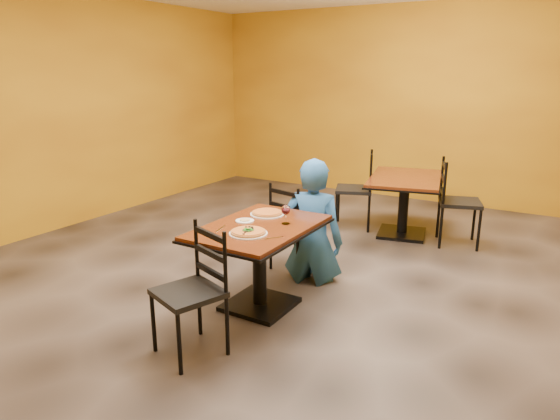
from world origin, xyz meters
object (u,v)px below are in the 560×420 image
Objects in this scene: table_second at (404,192)px; chair_second_left at (354,190)px; side_plate at (245,221)px; wine_glass at (286,214)px; diner at (313,220)px; chair_main_near at (188,294)px; pizza_far at (267,212)px; table_main at (259,247)px; plate_far at (267,214)px; pizza_main at (248,232)px; chair_second_right at (460,203)px; chair_main_far at (296,227)px; plate_main at (248,233)px.

chair_second_left reaches higher than table_second.
side_plate is 0.89× the size of wine_glass.
diner reaches higher than wine_glass.
pizza_far is (-0.09, 1.20, 0.30)m from chair_main_near.
wine_glass reaches higher than table_main.
table_second is (0.46, 2.59, 0.00)m from table_main.
plate_far is at bearing 113.70° from chair_main_near.
chair_main_near reaches higher than pizza_main.
table_second is 2.36m from pizza_far.
side_plate is 0.37m from wine_glass.
table_main is at bearing 107.83° from chair_main_near.
chair_second_right is at bearing 63.12° from side_plate.
chair_main_near is at bearing -91.59° from table_main.
plate_far is 1.94× the size of side_plate.
table_second is 5.00× the size of pizza_main.
wine_glass is (0.12, 0.39, 0.07)m from pizza_main.
side_plate is (0.04, -2.56, 0.25)m from chair_second_left.
chair_main_near is 1.03× the size of chair_main_far.
wine_glass is (0.28, -0.15, 0.07)m from pizza_far.
table_second is 1.39× the size of chair_second_right.
side_plate is at bearing -19.47° from chair_second_left.
pizza_far is (-0.57, -2.28, 0.21)m from table_second.
pizza_far is at bearing 151.49° from wine_glass.
chair_second_left reaches higher than pizza_main.
plate_main is at bearing 0.00° from pizza_main.
chair_main_near reaches higher than plate_far.
pizza_main is at bearing -106.50° from wine_glass.
chair_main_far is at bearing 93.36° from plate_far.
side_plate is at bearing 129.17° from pizza_main.
chair_main_near is at bearing -96.75° from plate_main.
pizza_main is (-0.05, -1.04, 0.16)m from diner.
chair_main_far reaches higher than side_plate.
plate_main is 1.11× the size of pizza_far.
plate_main is (-0.40, -2.83, 0.20)m from table_second.
chair_second_left is at bearing -91.46° from diner.
chair_main_near is 3.39× the size of pizza_far.
chair_main_near is 3.49m from chair_second_left.
chair_main_near is 1.13m from wine_glass.
table_second is 1.83m from diner.
chair_main_near reaches higher than side_plate.
chair_main_far reaches higher than pizza_main.
pizza_far reaches higher than table_main.
table_main is at bearing 102.48° from plate_main.
plate_far is 0.28m from side_plate.
chair_main_far is at bearing 124.64° from chair_second_right.
chair_main_far is at bearing 113.39° from chair_main_near.
table_main is at bearing 70.96° from diner.
chair_main_far is 3.26× the size of pizza_main.
chair_main_far is at bearing -18.26° from chair_second_left.
plate_far is at bearing 78.51° from side_plate.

